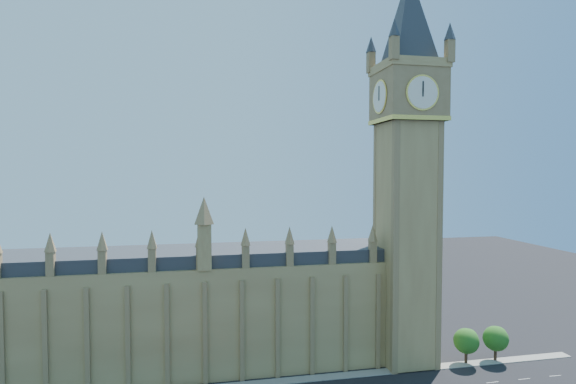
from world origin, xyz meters
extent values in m
cube|color=olive|center=(-25.00, 22.00, 12.50)|extent=(120.00, 20.00, 25.00)
cube|color=#2D3035|center=(-25.00, 22.00, 26.50)|extent=(120.00, 18.00, 3.00)
cube|color=olive|center=(38.00, 14.00, 29.00)|extent=(12.00, 12.00, 58.00)
cube|color=olive|center=(38.00, 14.00, 64.00)|extent=(14.00, 14.00, 12.00)
cylinder|color=silver|center=(38.00, 6.85, 64.00)|extent=(7.20, 0.30, 7.20)
cube|color=olive|center=(38.00, 14.00, 71.00)|extent=(14.50, 14.50, 2.00)
cube|color=gray|center=(0.00, 9.50, 0.08)|extent=(160.00, 3.00, 0.16)
cylinder|color=#382619|center=(52.00, 10.00, 2.00)|extent=(0.70, 0.70, 4.00)
sphere|color=#225516|center=(52.00, 10.00, 5.50)|extent=(6.00, 6.00, 6.00)
sphere|color=#225516|center=(52.80, 10.30, 6.10)|extent=(4.38, 4.38, 4.38)
cylinder|color=#382619|center=(60.00, 10.00, 2.00)|extent=(0.70, 0.70, 4.00)
sphere|color=#225516|center=(60.00, 10.00, 5.50)|extent=(6.00, 6.00, 6.00)
sphere|color=#225516|center=(60.80, 10.30, 6.10)|extent=(4.38, 4.38, 4.38)
camera|label=1|loc=(-11.37, -85.94, 46.30)|focal=28.00mm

